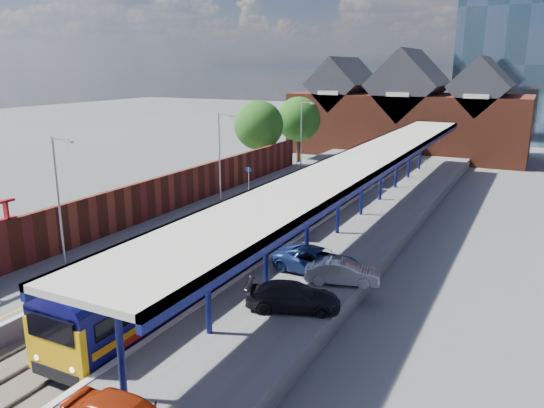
{
  "coord_description": "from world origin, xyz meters",
  "views": [
    {
      "loc": [
        16.17,
        -13.29,
        11.54
      ],
      "look_at": [
        0.6,
        17.26,
        2.6
      ],
      "focal_mm": 35.0,
      "sensor_mm": 36.0,
      "label": 1
    }
  ],
  "objects_px": {
    "lamp_post_b": "(60,193)",
    "platform_sign": "(249,177)",
    "parked_car_dark": "(293,296)",
    "parked_car_silver": "(342,272)",
    "parked_car_blue": "(318,261)",
    "lamp_post_c": "(221,151)",
    "train": "(351,175)",
    "lamp_post_d": "(302,130)"
  },
  "relations": [
    {
      "from": "train",
      "to": "parked_car_blue",
      "type": "relative_size",
      "value": 13.88
    },
    {
      "from": "lamp_post_c",
      "to": "platform_sign",
      "type": "distance_m",
      "value": 3.34
    },
    {
      "from": "platform_sign",
      "to": "lamp_post_c",
      "type": "bearing_deg",
      "value": -124.26
    },
    {
      "from": "lamp_post_b",
      "to": "parked_car_blue",
      "type": "xyz_separation_m",
      "value": [
        12.84,
        5.0,
        -3.33
      ]
    },
    {
      "from": "train",
      "to": "parked_car_blue",
      "type": "xyz_separation_m",
      "value": [
        4.98,
        -20.09,
        -0.46
      ]
    },
    {
      "from": "platform_sign",
      "to": "parked_car_dark",
      "type": "distance_m",
      "value": 21.29
    },
    {
      "from": "train",
      "to": "lamp_post_b",
      "type": "distance_m",
      "value": 26.45
    },
    {
      "from": "parked_car_blue",
      "to": "parked_car_dark",
      "type": "bearing_deg",
      "value": -165.03
    },
    {
      "from": "parked_car_silver",
      "to": "parked_car_blue",
      "type": "bearing_deg",
      "value": 49.28
    },
    {
      "from": "train",
      "to": "parked_car_blue",
      "type": "distance_m",
      "value": 20.71
    },
    {
      "from": "lamp_post_d",
      "to": "parked_car_dark",
      "type": "height_order",
      "value": "lamp_post_d"
    },
    {
      "from": "train",
      "to": "platform_sign",
      "type": "distance_m",
      "value": 9.63
    },
    {
      "from": "lamp_post_b",
      "to": "platform_sign",
      "type": "distance_m",
      "value": 18.2
    },
    {
      "from": "lamp_post_d",
      "to": "parked_car_dark",
      "type": "relative_size",
      "value": 1.66
    },
    {
      "from": "platform_sign",
      "to": "parked_car_silver",
      "type": "xyz_separation_m",
      "value": [
        13.09,
        -13.72,
        -1.08
      ]
    },
    {
      "from": "lamp_post_b",
      "to": "parked_car_blue",
      "type": "height_order",
      "value": "lamp_post_b"
    },
    {
      "from": "train",
      "to": "lamp_post_c",
      "type": "xyz_separation_m",
      "value": [
        -7.86,
        -9.1,
        2.87
      ]
    },
    {
      "from": "train",
      "to": "lamp_post_b",
      "type": "height_order",
      "value": "lamp_post_b"
    },
    {
      "from": "lamp_post_b",
      "to": "parked_car_silver",
      "type": "bearing_deg",
      "value": 16.51
    },
    {
      "from": "platform_sign",
      "to": "parked_car_silver",
      "type": "height_order",
      "value": "platform_sign"
    },
    {
      "from": "platform_sign",
      "to": "parked_car_silver",
      "type": "relative_size",
      "value": 0.68
    },
    {
      "from": "train",
      "to": "lamp_post_c",
      "type": "height_order",
      "value": "lamp_post_c"
    },
    {
      "from": "train",
      "to": "platform_sign",
      "type": "bearing_deg",
      "value": -132.46
    },
    {
      "from": "train",
      "to": "parked_car_silver",
      "type": "distance_m",
      "value": 21.84
    },
    {
      "from": "parked_car_blue",
      "to": "lamp_post_b",
      "type": "bearing_deg",
      "value": 118.07
    },
    {
      "from": "lamp_post_b",
      "to": "parked_car_silver",
      "type": "distance_m",
      "value": 15.45
    },
    {
      "from": "platform_sign",
      "to": "parked_car_silver",
      "type": "bearing_deg",
      "value": -46.33
    },
    {
      "from": "lamp_post_c",
      "to": "parked_car_blue",
      "type": "bearing_deg",
      "value": -40.58
    },
    {
      "from": "parked_car_silver",
      "to": "lamp_post_c",
      "type": "bearing_deg",
      "value": 34.19
    },
    {
      "from": "lamp_post_b",
      "to": "parked_car_silver",
      "type": "height_order",
      "value": "lamp_post_b"
    },
    {
      "from": "train",
      "to": "parked_car_blue",
      "type": "height_order",
      "value": "train"
    },
    {
      "from": "parked_car_silver",
      "to": "parked_car_blue",
      "type": "distance_m",
      "value": 1.77
    },
    {
      "from": "parked_car_silver",
      "to": "parked_car_dark",
      "type": "xyz_separation_m",
      "value": [
        -0.97,
        -3.75,
        0.0
      ]
    },
    {
      "from": "lamp_post_b",
      "to": "platform_sign",
      "type": "height_order",
      "value": "lamp_post_b"
    },
    {
      "from": "lamp_post_b",
      "to": "lamp_post_d",
      "type": "xyz_separation_m",
      "value": [
        0.0,
        32.0,
        0.0
      ]
    },
    {
      "from": "train",
      "to": "lamp_post_d",
      "type": "distance_m",
      "value": 10.85
    },
    {
      "from": "parked_car_dark",
      "to": "parked_car_blue",
      "type": "distance_m",
      "value": 4.51
    },
    {
      "from": "parked_car_silver",
      "to": "parked_car_dark",
      "type": "relative_size",
      "value": 0.87
    },
    {
      "from": "lamp_post_c",
      "to": "parked_car_silver",
      "type": "height_order",
      "value": "lamp_post_c"
    },
    {
      "from": "parked_car_blue",
      "to": "lamp_post_c",
      "type": "bearing_deg",
      "value": 56.19
    },
    {
      "from": "lamp_post_d",
      "to": "platform_sign",
      "type": "distance_m",
      "value": 14.25
    },
    {
      "from": "parked_car_blue",
      "to": "parked_car_silver",
      "type": "bearing_deg",
      "value": -107.16
    }
  ]
}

